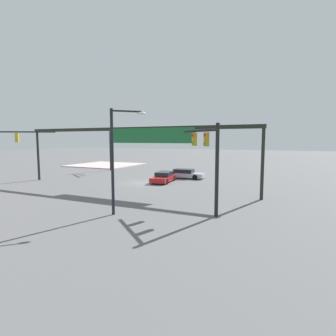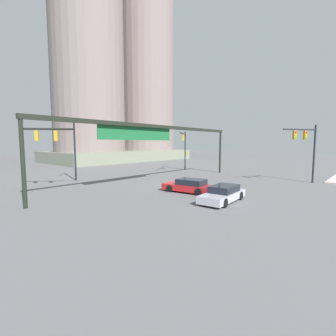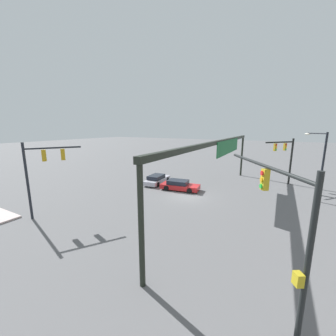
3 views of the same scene
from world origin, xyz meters
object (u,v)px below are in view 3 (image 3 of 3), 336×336
(traffic_signal_opposite_side, at_px, (41,167))
(streetlamp_curved_arm, at_px, (320,161))
(traffic_signal_cross_street, at_px, (282,214))
(sedan_car_approaching, at_px, (179,185))
(sedan_car_waiting_far, at_px, (157,179))
(traffic_signal_near_corner, at_px, (286,154))

(traffic_signal_opposite_side, distance_m, streetlamp_curved_arm, 26.06)
(traffic_signal_cross_street, height_order, sedan_car_approaching, traffic_signal_cross_street)
(streetlamp_curved_arm, xyz_separation_m, sedan_car_waiting_far, (2.15, -18.03, -3.59))
(traffic_signal_cross_street, bearing_deg, traffic_signal_opposite_side, 55.70)
(traffic_signal_near_corner, distance_m, sedan_car_approaching, 14.59)
(streetlamp_curved_arm, bearing_deg, traffic_signal_opposite_side, 80.75)
(streetlamp_curved_arm, bearing_deg, sedan_car_approaching, 56.95)
(traffic_signal_near_corner, height_order, sedan_car_approaching, traffic_signal_near_corner)
(traffic_signal_cross_street, distance_m, sedan_car_waiting_far, 21.05)
(traffic_signal_near_corner, bearing_deg, sedan_car_approaching, -10.53)
(sedan_car_approaching, bearing_deg, traffic_signal_cross_street, -58.48)
(traffic_signal_opposite_side, relative_size, traffic_signal_cross_street, 1.02)
(traffic_signal_near_corner, xyz_separation_m, traffic_signal_cross_street, (22.18, -0.36, 0.13))
(traffic_signal_cross_street, bearing_deg, traffic_signal_near_corner, -31.97)
(sedan_car_approaching, height_order, sedan_car_waiting_far, same)
(streetlamp_curved_arm, xyz_separation_m, sedan_car_approaching, (3.34, -14.05, -3.59))
(traffic_signal_opposite_side, xyz_separation_m, traffic_signal_cross_street, (0.99, 17.44, -0.09))
(traffic_signal_near_corner, xyz_separation_m, sedan_car_approaching, (8.78, -11.09, -3.56))
(sedan_car_approaching, xyz_separation_m, sedan_car_waiting_far, (-1.20, -3.99, -0.00))
(traffic_signal_near_corner, relative_size, traffic_signal_opposite_side, 0.96)
(traffic_signal_opposite_side, distance_m, traffic_signal_cross_street, 17.46)
(streetlamp_curved_arm, bearing_deg, traffic_signal_near_corner, -17.89)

